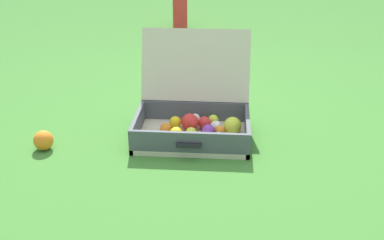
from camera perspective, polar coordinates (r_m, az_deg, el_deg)
The scene contains 3 objects.
ground_plane at distance 2.28m, azimuth 0.43°, elevation -2.64°, with size 16.00×16.00×0.00m, color #3D7A2D.
open_suitcase at distance 2.31m, azimuth 0.32°, elevation 0.61°, with size 0.53×0.51×0.46m.
stray_ball_on_grass at distance 2.30m, azimuth -16.95°, elevation -2.29°, with size 0.09×0.09×0.09m, color orange.
Camera 1 is at (0.13, -2.01, 1.06)m, focal length 45.69 mm.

